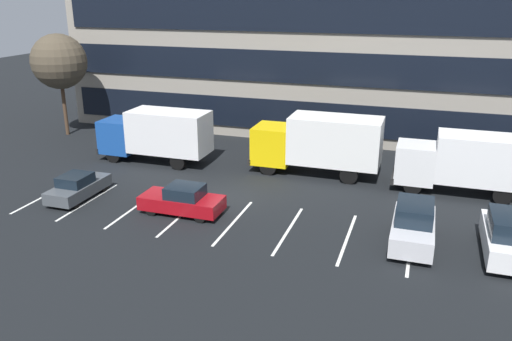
{
  "coord_description": "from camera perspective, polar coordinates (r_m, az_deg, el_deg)",
  "views": [
    {
      "loc": [
        9.81,
        -24.92,
        10.79
      ],
      "look_at": [
        1.26,
        0.7,
        1.4
      ],
      "focal_mm": 36.32,
      "sensor_mm": 36.0,
      "label": 1
    }
  ],
  "objects": [
    {
      "name": "lot_markings",
      "position": [
        26.15,
        -5.37,
        -5.28
      ],
      "size": [
        19.74,
        5.4,
        0.01
      ],
      "color": "silver",
      "rests_on": "ground_plane"
    },
    {
      "name": "ground_plane",
      "position": [
        28.87,
        -2.82,
        -2.8
      ],
      "size": [
        120.0,
        120.0,
        0.0
      ],
      "primitive_type": "plane",
      "color": "black"
    },
    {
      "name": "suv_silver",
      "position": [
        24.19,
        16.94,
        -5.77
      ],
      "size": [
        1.81,
        4.26,
        1.93
      ],
      "color": "silver",
      "rests_on": "ground_plane"
    },
    {
      "name": "box_truck_yellow",
      "position": [
        31.84,
        6.92,
        3.14
      ],
      "size": [
        7.93,
        2.63,
        3.68
      ],
      "color": "yellow",
      "rests_on": "ground_plane"
    },
    {
      "name": "suv_white",
      "position": [
        24.5,
        26.05,
        -6.56
      ],
      "size": [
        1.87,
        4.42,
        2.0
      ],
      "color": "white",
      "rests_on": "ground_plane"
    },
    {
      "name": "box_truck_white",
      "position": [
        30.82,
        22.14,
        0.99
      ],
      "size": [
        7.34,
        2.43,
        3.4
      ],
      "color": "white",
      "rests_on": "ground_plane"
    },
    {
      "name": "sedan_charcoal",
      "position": [
        29.91,
        -19.02,
        -1.71
      ],
      "size": [
        1.64,
        3.92,
        1.4
      ],
      "color": "#474C51",
      "rests_on": "ground_plane"
    },
    {
      "name": "office_building",
      "position": [
        44.12,
        5.72,
        14.42
      ],
      "size": [
        37.34,
        12.63,
        14.4
      ],
      "color": "gray",
      "rests_on": "ground_plane"
    },
    {
      "name": "sedan_maroon",
      "position": [
        26.63,
        -8.09,
        -3.26
      ],
      "size": [
        4.21,
        1.76,
        1.51
      ],
      "color": "maroon",
      "rests_on": "ground_plane"
    },
    {
      "name": "bare_tree",
      "position": [
        42.84,
        -20.88,
        11.14
      ],
      "size": [
        4.16,
        4.16,
        7.81
      ],
      "color": "#473323",
      "rests_on": "ground_plane"
    },
    {
      "name": "box_truck_blue",
      "position": [
        34.63,
        -10.91,
        4.05
      ],
      "size": [
        7.52,
        2.49,
        3.49
      ],
      "color": "#194799",
      "rests_on": "ground_plane"
    }
  ]
}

